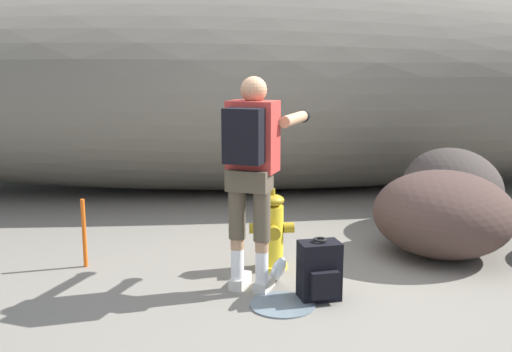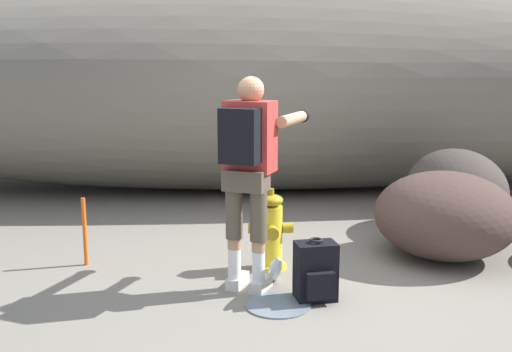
# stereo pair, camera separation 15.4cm
# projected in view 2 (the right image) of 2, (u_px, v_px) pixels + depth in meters

# --- Properties ---
(ground_plane) EXTENTS (56.00, 56.00, 0.04)m
(ground_plane) POSITION_uv_depth(u_px,v_px,m) (304.00, 285.00, 4.80)
(ground_plane) COLOR slate
(dirt_embankment) EXTENTS (14.89, 3.20, 2.77)m
(dirt_embankment) POSITION_uv_depth(u_px,v_px,m) (272.00, 88.00, 8.18)
(dirt_embankment) COLOR #666056
(dirt_embankment) RESTS_ON ground_plane
(fire_hydrant) EXTENTS (0.38, 0.33, 0.70)m
(fire_hydrant) POSITION_uv_depth(u_px,v_px,m) (271.00, 232.00, 5.08)
(fire_hydrant) COLOR yellow
(fire_hydrant) RESTS_ON ground_plane
(hydrant_water_jet) EXTENTS (0.48, 0.93, 0.50)m
(hydrant_water_jet) POSITION_uv_depth(u_px,v_px,m) (276.00, 279.00, 4.57)
(hydrant_water_jet) COLOR silver
(hydrant_water_jet) RESTS_ON ground_plane
(utility_worker) EXTENTS (0.75, 1.04, 1.64)m
(utility_worker) POSITION_uv_depth(u_px,v_px,m) (250.00, 157.00, 4.51)
(utility_worker) COLOR beige
(utility_worker) RESTS_ON ground_plane
(spare_backpack) EXTENTS (0.33, 0.32, 0.47)m
(spare_backpack) POSITION_uv_depth(u_px,v_px,m) (316.00, 272.00, 4.43)
(spare_backpack) COLOR black
(spare_backpack) RESTS_ON ground_plane
(boulder_large) EXTENTS (1.02, 1.29, 0.86)m
(boulder_large) POSITION_uv_depth(u_px,v_px,m) (456.00, 190.00, 6.20)
(boulder_large) COLOR #3F3733
(boulder_large) RESTS_ON ground_plane
(boulder_small) EXTENTS (1.71, 1.72, 0.78)m
(boulder_small) POSITION_uv_depth(u_px,v_px,m) (445.00, 215.00, 5.37)
(boulder_small) COLOR #46332E
(boulder_small) RESTS_ON ground_plane
(survey_stake) EXTENTS (0.04, 0.04, 0.60)m
(survey_stake) POSITION_uv_depth(u_px,v_px,m) (85.00, 232.00, 5.17)
(survey_stake) COLOR #E55914
(survey_stake) RESTS_ON ground_plane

